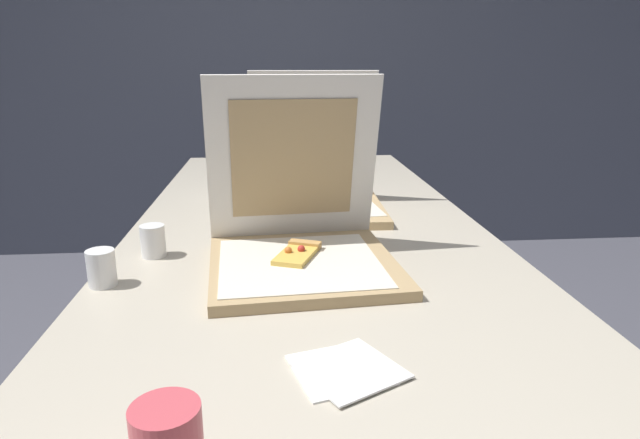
{
  "coord_description": "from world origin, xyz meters",
  "views": [
    {
      "loc": [
        -0.09,
        -0.78,
        1.16
      ],
      "look_at": [
        0.02,
        0.43,
        0.8
      ],
      "focal_mm": 30.47,
      "sensor_mm": 36.0,
      "label": 1
    }
  ],
  "objects_px": {
    "pizza_box_front": "(301,240)",
    "pizza_box_middle": "(315,190)",
    "table": "(307,241)",
    "cup_white_near_center": "(153,241)",
    "cup_white_far": "(221,185)",
    "napkin_pile": "(347,369)",
    "cup_white_near_left": "(102,268)"
  },
  "relations": [
    {
      "from": "cup_white_far",
      "to": "napkin_pile",
      "type": "xyz_separation_m",
      "value": [
        0.26,
        -1.06,
        -0.03
      ]
    },
    {
      "from": "table",
      "to": "cup_white_near_center",
      "type": "height_order",
      "value": "cup_white_near_center"
    },
    {
      "from": "pizza_box_front",
      "to": "pizza_box_middle",
      "type": "distance_m",
      "value": 0.46
    },
    {
      "from": "pizza_box_front",
      "to": "pizza_box_middle",
      "type": "height_order",
      "value": "pizza_box_middle"
    },
    {
      "from": "pizza_box_front",
      "to": "cup_white_far",
      "type": "height_order",
      "value": "pizza_box_front"
    },
    {
      "from": "table",
      "to": "pizza_box_middle",
      "type": "relative_size",
      "value": 5.51
    },
    {
      "from": "pizza_box_front",
      "to": "cup_white_near_center",
      "type": "xyz_separation_m",
      "value": [
        -0.32,
        0.08,
        -0.02
      ]
    },
    {
      "from": "cup_white_far",
      "to": "cup_white_near_center",
      "type": "xyz_separation_m",
      "value": [
        -0.1,
        -0.56,
        0.0
      ]
    },
    {
      "from": "table",
      "to": "napkin_pile",
      "type": "height_order",
      "value": "napkin_pile"
    },
    {
      "from": "cup_white_near_center",
      "to": "napkin_pile",
      "type": "distance_m",
      "value": 0.62
    },
    {
      "from": "pizza_box_front",
      "to": "cup_white_near_left",
      "type": "xyz_separation_m",
      "value": [
        -0.39,
        -0.08,
        -0.02
      ]
    },
    {
      "from": "pizza_box_middle",
      "to": "napkin_pile",
      "type": "bearing_deg",
      "value": -90.21
    },
    {
      "from": "table",
      "to": "pizza_box_middle",
      "type": "xyz_separation_m",
      "value": [
        0.03,
        0.15,
        0.1
      ]
    },
    {
      "from": "pizza_box_middle",
      "to": "table",
      "type": "bearing_deg",
      "value": -100.68
    },
    {
      "from": "table",
      "to": "cup_white_near_left",
      "type": "xyz_separation_m",
      "value": [
        -0.42,
        -0.37,
        0.08
      ]
    },
    {
      "from": "cup_white_near_center",
      "to": "cup_white_far",
      "type": "bearing_deg",
      "value": 79.92
    },
    {
      "from": "pizza_box_middle",
      "to": "napkin_pile",
      "type": "xyz_separation_m",
      "value": [
        -0.02,
        -0.87,
        -0.05
      ]
    },
    {
      "from": "cup_white_near_center",
      "to": "napkin_pile",
      "type": "relative_size",
      "value": 0.42
    },
    {
      "from": "napkin_pile",
      "to": "cup_white_far",
      "type": "bearing_deg",
      "value": 103.94
    },
    {
      "from": "table",
      "to": "cup_white_near_left",
      "type": "height_order",
      "value": "cup_white_near_left"
    },
    {
      "from": "pizza_box_middle",
      "to": "cup_white_near_center",
      "type": "bearing_deg",
      "value": -134.96
    },
    {
      "from": "cup_white_near_left",
      "to": "cup_white_far",
      "type": "bearing_deg",
      "value": 77.18
    },
    {
      "from": "cup_white_near_center",
      "to": "cup_white_near_left",
      "type": "bearing_deg",
      "value": -112.02
    },
    {
      "from": "table",
      "to": "pizza_box_middle",
      "type": "distance_m",
      "value": 0.19
    },
    {
      "from": "pizza_box_middle",
      "to": "cup_white_near_left",
      "type": "relative_size",
      "value": 5.5
    },
    {
      "from": "table",
      "to": "pizza_box_middle",
      "type": "height_order",
      "value": "pizza_box_middle"
    },
    {
      "from": "table",
      "to": "napkin_pile",
      "type": "xyz_separation_m",
      "value": [
        0.01,
        -0.72,
        0.05
      ]
    },
    {
      "from": "table",
      "to": "cup_white_near_left",
      "type": "relative_size",
      "value": 30.33
    },
    {
      "from": "table",
      "to": "cup_white_far",
      "type": "xyz_separation_m",
      "value": [
        -0.25,
        0.35,
        0.08
      ]
    },
    {
      "from": "pizza_box_middle",
      "to": "napkin_pile",
      "type": "distance_m",
      "value": 0.87
    },
    {
      "from": "pizza_box_middle",
      "to": "cup_white_near_center",
      "type": "distance_m",
      "value": 0.54
    },
    {
      "from": "pizza_box_front",
      "to": "cup_white_near_center",
      "type": "relative_size",
      "value": 5.79
    }
  ]
}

